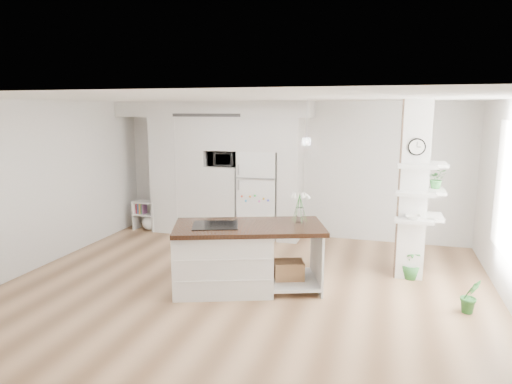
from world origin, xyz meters
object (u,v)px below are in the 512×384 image
at_px(bookshelf, 147,217).
at_px(floor_plant_a, 470,296).
at_px(kitchen_island, 232,256).
at_px(refrigerator, 260,194).

xyz_separation_m(bookshelf, floor_plant_a, (5.98, -2.48, -0.05)).
xyz_separation_m(kitchen_island, floor_plant_a, (3.16, 0.09, -0.26)).
height_order(refrigerator, floor_plant_a, refrigerator).
height_order(kitchen_island, floor_plant_a, kitchen_island).
height_order(refrigerator, kitchen_island, refrigerator).
relative_size(refrigerator, bookshelf, 2.82).
xyz_separation_m(refrigerator, bookshelf, (-2.45, -0.19, -0.60)).
distance_m(kitchen_island, bookshelf, 3.82).
bearing_deg(kitchen_island, refrigerator, 77.96).
distance_m(refrigerator, floor_plant_a, 4.47).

